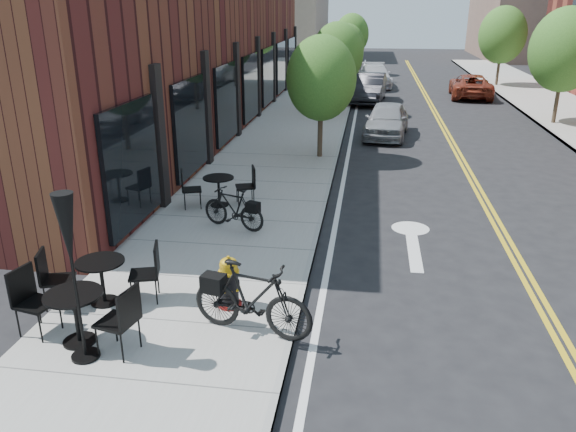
{
  "coord_description": "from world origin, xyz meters",
  "views": [
    {
      "loc": [
        0.96,
        -8.8,
        4.75
      ],
      "look_at": [
        -0.48,
        1.05,
        1.0
      ],
      "focal_mm": 35.0,
      "sensor_mm": 36.0,
      "label": 1
    }
  ],
  "objects_px": {
    "patio_umbrella": "(69,243)",
    "parked_car_far": "(471,86)",
    "bicycle_left": "(233,208)",
    "parked_car_c": "(375,76)",
    "parked_car_a": "(387,120)",
    "bistro_set_b": "(75,311)",
    "bistro_set_c": "(219,187)",
    "bicycle_right": "(252,299)",
    "bistro_set_a": "(102,276)",
    "parked_car_b": "(368,88)",
    "fire_hydrant": "(229,283)"
  },
  "relations": [
    {
      "from": "patio_umbrella",
      "to": "parked_car_far",
      "type": "distance_m",
      "value": 27.5
    },
    {
      "from": "bicycle_left",
      "to": "parked_car_c",
      "type": "height_order",
      "value": "parked_car_c"
    },
    {
      "from": "parked_car_a",
      "to": "bistro_set_b",
      "type": "bearing_deg",
      "value": -101.08
    },
    {
      "from": "bistro_set_c",
      "to": "bicycle_right",
      "type": "bearing_deg",
      "value": -89.14
    },
    {
      "from": "bistro_set_c",
      "to": "patio_umbrella",
      "type": "distance_m",
      "value": 6.58
    },
    {
      "from": "bistro_set_c",
      "to": "parked_car_a",
      "type": "xyz_separation_m",
      "value": [
        4.2,
        8.95,
        0.05
      ]
    },
    {
      "from": "parked_car_c",
      "to": "parked_car_far",
      "type": "height_order",
      "value": "parked_car_c"
    },
    {
      "from": "bistro_set_a",
      "to": "parked_car_far",
      "type": "relative_size",
      "value": 0.41
    },
    {
      "from": "bistro_set_c",
      "to": "parked_car_c",
      "type": "xyz_separation_m",
      "value": [
        3.73,
        23.21,
        0.06
      ]
    },
    {
      "from": "patio_umbrella",
      "to": "bistro_set_c",
      "type": "bearing_deg",
      "value": 88.06
    },
    {
      "from": "bistro_set_b",
      "to": "parked_car_b",
      "type": "distance_m",
      "value": 23.41
    },
    {
      "from": "parked_car_b",
      "to": "parked_car_far",
      "type": "distance_m",
      "value": 6.02
    },
    {
      "from": "fire_hydrant",
      "to": "parked_car_a",
      "type": "bearing_deg",
      "value": 54.93
    },
    {
      "from": "bistro_set_a",
      "to": "parked_car_a",
      "type": "height_order",
      "value": "parked_car_a"
    },
    {
      "from": "bistro_set_a",
      "to": "bistro_set_c",
      "type": "relative_size",
      "value": 1.05
    },
    {
      "from": "bistro_set_b",
      "to": "patio_umbrella",
      "type": "xyz_separation_m",
      "value": [
        0.27,
        -0.34,
        1.22
      ]
    },
    {
      "from": "bistro_set_b",
      "to": "parked_car_c",
      "type": "distance_m",
      "value": 29.62
    },
    {
      "from": "bicycle_right",
      "to": "bistro_set_b",
      "type": "relative_size",
      "value": 0.97
    },
    {
      "from": "bicycle_right",
      "to": "parked_car_c",
      "type": "height_order",
      "value": "parked_car_c"
    },
    {
      "from": "bicycle_right",
      "to": "bistro_set_b",
      "type": "xyz_separation_m",
      "value": [
        -2.46,
        -0.61,
        -0.05
      ]
    },
    {
      "from": "fire_hydrant",
      "to": "bicycle_left",
      "type": "bearing_deg",
      "value": 78.68
    },
    {
      "from": "patio_umbrella",
      "to": "parked_car_a",
      "type": "xyz_separation_m",
      "value": [
        4.42,
        15.4,
        -1.22
      ]
    },
    {
      "from": "fire_hydrant",
      "to": "bistro_set_a",
      "type": "relative_size",
      "value": 0.48
    },
    {
      "from": "fire_hydrant",
      "to": "parked_car_c",
      "type": "xyz_separation_m",
      "value": [
        2.29,
        27.97,
        0.12
      ]
    },
    {
      "from": "parked_car_a",
      "to": "parked_car_b",
      "type": "relative_size",
      "value": 0.85
    },
    {
      "from": "parked_car_c",
      "to": "patio_umbrella",
      "type": "bearing_deg",
      "value": -102.56
    },
    {
      "from": "fire_hydrant",
      "to": "parked_car_a",
      "type": "relative_size",
      "value": 0.24
    },
    {
      "from": "bistro_set_a",
      "to": "parked_car_b",
      "type": "height_order",
      "value": "parked_car_b"
    },
    {
      "from": "bicycle_right",
      "to": "bistro_set_a",
      "type": "xyz_separation_m",
      "value": [
        -2.62,
        0.55,
        -0.08
      ]
    },
    {
      "from": "bicycle_left",
      "to": "parked_car_far",
      "type": "relative_size",
      "value": 0.34
    },
    {
      "from": "bicycle_left",
      "to": "parked_car_c",
      "type": "bearing_deg",
      "value": -166.67
    },
    {
      "from": "bicycle_right",
      "to": "parked_car_a",
      "type": "bearing_deg",
      "value": 4.61
    },
    {
      "from": "bicycle_right",
      "to": "bistro_set_c",
      "type": "relative_size",
      "value": 1.07
    },
    {
      "from": "bicycle_left",
      "to": "parked_car_b",
      "type": "xyz_separation_m",
      "value": [
        2.71,
        18.37,
        0.15
      ]
    },
    {
      "from": "parked_car_far",
      "to": "parked_car_b",
      "type": "bearing_deg",
      "value": 28.29
    },
    {
      "from": "bistro_set_a",
      "to": "bistro_set_b",
      "type": "bearing_deg",
      "value": -98.64
    },
    {
      "from": "parked_car_a",
      "to": "parked_car_c",
      "type": "distance_m",
      "value": 14.26
    },
    {
      "from": "bistro_set_b",
      "to": "parked_car_far",
      "type": "relative_size",
      "value": 0.44
    },
    {
      "from": "fire_hydrant",
      "to": "bicycle_left",
      "type": "height_order",
      "value": "bicycle_left"
    },
    {
      "from": "bistro_set_a",
      "to": "parked_car_b",
      "type": "relative_size",
      "value": 0.42
    },
    {
      "from": "bistro_set_b",
      "to": "bistro_set_c",
      "type": "bearing_deg",
      "value": 97.86
    },
    {
      "from": "bistro_set_b",
      "to": "parked_car_a",
      "type": "height_order",
      "value": "parked_car_a"
    },
    {
      "from": "bistro_set_b",
      "to": "bicycle_left",
      "type": "bearing_deg",
      "value": 88.24
    },
    {
      "from": "fire_hydrant",
      "to": "parked_car_c",
      "type": "bearing_deg",
      "value": 61.62
    },
    {
      "from": "fire_hydrant",
      "to": "bistro_set_b",
      "type": "height_order",
      "value": "bistro_set_b"
    },
    {
      "from": "bicycle_right",
      "to": "parked_car_a",
      "type": "height_order",
      "value": "parked_car_a"
    },
    {
      "from": "fire_hydrant",
      "to": "bicycle_right",
      "type": "xyz_separation_m",
      "value": [
        0.53,
        -0.74,
        0.15
      ]
    },
    {
      "from": "patio_umbrella",
      "to": "parked_car_c",
      "type": "xyz_separation_m",
      "value": [
        3.95,
        29.66,
        -1.2
      ]
    },
    {
      "from": "bistro_set_c",
      "to": "parked_car_c",
      "type": "height_order",
      "value": "parked_car_c"
    },
    {
      "from": "bicycle_right",
      "to": "parked_car_far",
      "type": "xyz_separation_m",
      "value": [
        6.93,
        24.96,
        -0.07
      ]
    }
  ]
}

